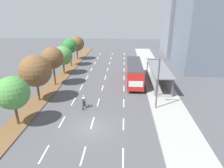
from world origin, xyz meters
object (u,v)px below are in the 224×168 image
Objects in this scene: cyclist at (84,102)px; median_tree_farthest at (77,44)px; median_tree_second at (35,71)px; median_tree_third at (53,58)px; median_tree_nearest at (13,93)px; bus_shelter at (160,73)px; median_tree_fifth at (70,46)px; streetlight at (156,80)px; bus at (134,70)px; median_tree_fourth at (63,56)px.

cyclist is 0.31× the size of median_tree_farthest.
median_tree_third is at bearing 87.94° from median_tree_second.
median_tree_farthest reaches higher than median_tree_nearest.
bus_shelter is 1.95× the size of median_tree_second.
median_tree_farthest is at bearing 137.38° from bus_shelter.
median_tree_fifth is at bearing 90.80° from median_tree_nearest.
streetlight is at bearing -58.54° from median_tree_farthest.
bus is 20.95m from median_tree_farthest.
median_tree_farthest is (-6.78, 26.16, 3.26)m from cyclist.
bus is at bearing -49.03° from median_tree_farthest.
cyclist is 0.29× the size of median_tree_third.
median_tree_fourth is 0.84× the size of streetlight.
median_tree_nearest is at bearing -145.91° from cyclist.
median_tree_second reaches higher than median_tree_third.
bus is 6.20× the size of cyclist.
median_tree_second is at bearing -89.65° from median_tree_farthest.
median_tree_third is 17.24m from streetlight.
median_tree_third is (-6.42, 7.82, 3.90)m from cyclist.
bus_shelter is at bearing 40.78° from cyclist.
median_tree_third is at bearing -88.85° from median_tree_farthest.
median_tree_nearest is 6.14m from median_tree_second.
streetlight is (15.57, 4.67, 0.07)m from median_tree_nearest.
streetlight is (9.06, 0.26, 3.10)m from cyclist.
median_tree_farthest is (-17.96, 16.52, 2.19)m from bus_shelter.
median_tree_second is (-13.53, -8.70, 2.30)m from bus.
median_tree_second is 12.24m from median_tree_fourth.
median_tree_nearest is 16.26m from streetlight.
median_tree_fifth reaches higher than median_tree_fourth.
streetlight reaches higher than cyclist.
median_tree_second is 1.17× the size of median_tree_fourth.
bus is 1.88× the size of median_tree_fifth.
bus reaches higher than cyclist.
median_tree_fifth is (-6.85, 20.05, 3.70)m from cyclist.
median_tree_farthest reaches higher than cyclist.
median_tree_fourth is 0.94× the size of median_tree_farthest.
median_tree_third is at bearing -168.99° from bus.
median_tree_third reaches higher than median_tree_farthest.
median_tree_fourth reaches higher than cyclist.
bus_shelter is at bearing -30.00° from median_tree_fifth.
median_tree_fifth reaches higher than median_tree_nearest.
median_tree_third reaches higher than bus_shelter.
median_tree_second reaches higher than cyclist.
bus_shelter is 2.29× the size of median_tree_fourth.
median_tree_fourth is at bearing -89.45° from median_tree_farthest.
cyclist is at bearing -139.22° from bus_shelter.
median_tree_farthest is (-0.37, 18.34, -0.64)m from median_tree_third.
median_tree_fifth reaches higher than median_tree_farthest.
bus is 16.25m from median_tree_second.
median_tree_farthest reaches higher than bus.
median_tree_third is 1.06× the size of median_tree_fifth.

